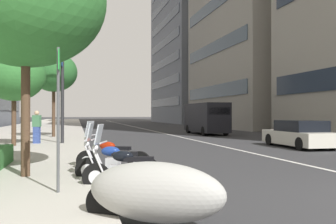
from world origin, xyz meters
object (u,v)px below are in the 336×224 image
at_px(motorcycle_far_end_row, 116,165).
at_px(street_tree_by_lamp_post, 54,72).
at_px(street_tree_mid_sidewalk, 14,75).
at_px(delivery_van_ahead, 206,118).
at_px(pedestrian_on_plaza, 37,127).
at_px(parking_sign_by_curb, 58,106).
at_px(motorcycle_second_in_row, 129,171).
at_px(motorcycle_nearest_camera, 112,158).
at_px(street_lamp_with_banners, 68,50).
at_px(car_lead_in_lane, 300,135).
at_px(motorcycle_mid_row, 154,192).

height_order(motorcycle_far_end_row, street_tree_by_lamp_post, street_tree_by_lamp_post).
bearing_deg(street_tree_mid_sidewalk, street_tree_by_lamp_post, -11.66).
bearing_deg(delivery_van_ahead, pedestrian_on_plaza, 125.35).
relative_size(parking_sign_by_curb, pedestrian_on_plaza, 1.67).
height_order(motorcycle_second_in_row, delivery_van_ahead, delivery_van_ahead).
relative_size(motorcycle_second_in_row, parking_sign_by_curb, 0.73).
distance_m(motorcycle_nearest_camera, street_tree_mid_sidewalk, 10.01).
bearing_deg(street_tree_mid_sidewalk, pedestrian_on_plaza, -37.50).
height_order(motorcycle_far_end_row, parking_sign_by_curb, parking_sign_by_curb).
distance_m(motorcycle_nearest_camera, parking_sign_by_curb, 3.47).
xyz_separation_m(motorcycle_second_in_row, motorcycle_nearest_camera, (2.43, 0.14, 0.01)).
bearing_deg(street_tree_mid_sidewalk, motorcycle_second_in_row, -159.92).
bearing_deg(parking_sign_by_curb, pedestrian_on_plaza, 7.47).
bearing_deg(motorcycle_second_in_row, parking_sign_by_curb, 35.45).
height_order(motorcycle_second_in_row, pedestrian_on_plaza, pedestrian_on_plaza).
height_order(motorcycle_far_end_row, street_tree_mid_sidewalk, street_tree_mid_sidewalk).
xyz_separation_m(motorcycle_second_in_row, motorcycle_far_end_row, (1.15, 0.16, -0.00)).
relative_size(street_lamp_with_banners, street_tree_by_lamp_post, 1.46).
relative_size(motorcycle_nearest_camera, street_lamp_with_banners, 0.24).
relative_size(car_lead_in_lane, street_lamp_with_banners, 0.54).
relative_size(motorcycle_mid_row, car_lead_in_lane, 0.49).
bearing_deg(delivery_van_ahead, motorcycle_mid_row, 158.88).
relative_size(delivery_van_ahead, parking_sign_by_curb, 2.17).
bearing_deg(pedestrian_on_plaza, motorcycle_mid_row, 29.06).
relative_size(delivery_van_ahead, street_tree_mid_sidewalk, 1.31).
distance_m(motorcycle_second_in_row, street_lamp_with_banners, 13.20).
bearing_deg(motorcycle_mid_row, motorcycle_far_end_row, -53.57).
bearing_deg(parking_sign_by_curb, street_lamp_with_banners, 0.54).
xyz_separation_m(street_tree_mid_sidewalk, pedestrian_on_plaza, (1.21, -0.93, -2.56)).
relative_size(motorcycle_nearest_camera, street_tree_mid_sidewalk, 0.43).
distance_m(motorcycle_far_end_row, motorcycle_nearest_camera, 1.28).
bearing_deg(motorcycle_far_end_row, street_tree_mid_sidewalk, -55.29).
relative_size(car_lead_in_lane, delivery_van_ahead, 0.73).
distance_m(motorcycle_nearest_camera, street_lamp_with_banners, 10.96).
bearing_deg(motorcycle_far_end_row, motorcycle_mid_row, 105.75).
xyz_separation_m(motorcycle_nearest_camera, car_lead_in_lane, (5.96, -9.94, 0.20)).
xyz_separation_m(motorcycle_mid_row, motorcycle_far_end_row, (3.84, 0.16, -0.10)).
bearing_deg(pedestrian_on_plaza, car_lead_in_lane, 90.43).
xyz_separation_m(parking_sign_by_curb, street_lamp_with_banners, (12.73, 0.12, 3.25)).
height_order(parking_sign_by_curb, street_tree_mid_sidewalk, street_tree_mid_sidewalk).
xyz_separation_m(motorcycle_second_in_row, pedestrian_on_plaza, (12.30, 3.13, 0.58)).
height_order(motorcycle_far_end_row, delivery_van_ahead, delivery_van_ahead).
height_order(motorcycle_nearest_camera, street_tree_by_lamp_post, street_tree_by_lamp_post).
bearing_deg(motorcycle_second_in_row, street_tree_by_lamp_post, -64.41).
xyz_separation_m(parking_sign_by_curb, street_tree_by_lamp_post, (18.52, 1.17, 2.67)).
xyz_separation_m(motorcycle_far_end_row, car_lead_in_lane, (7.24, -9.96, 0.21)).
relative_size(car_lead_in_lane, street_tree_by_lamp_post, 0.79).
distance_m(motorcycle_far_end_row, car_lead_in_lane, 12.32).
height_order(motorcycle_nearest_camera, car_lead_in_lane, motorcycle_nearest_camera).
bearing_deg(street_lamp_with_banners, street_tree_mid_sidewalk, 115.03).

